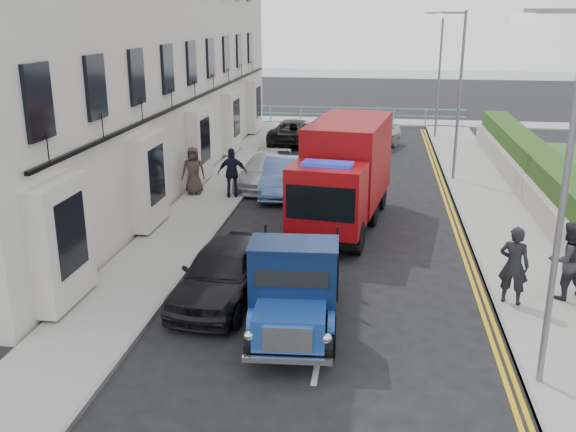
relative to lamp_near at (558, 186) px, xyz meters
The scene contains 22 objects.
ground 6.12m from the lamp_near, 154.42° to the left, with size 120.00×120.00×0.00m, color black.
pavement_west 14.98m from the lamp_near, 130.45° to the left, with size 2.40×38.00×0.12m, color gray.
pavement_east 11.74m from the lamp_near, 84.17° to the left, with size 2.60×38.00×0.12m, color gray.
promenade 31.53m from the lamp_near, 97.67° to the left, with size 30.00×2.50×0.12m, color gray.
sea_plane 62.27m from the lamp_near, 93.85° to the left, with size 120.00×120.00×0.00m, color slate.
terrace_west 20.52m from the lamp_near, 132.29° to the left, with size 6.31×30.20×14.25m.
garden_east 11.82m from the lamp_near, 74.59° to the left, with size 1.45×28.00×1.75m.
seafront_railing 30.68m from the lamp_near, 97.88° to the left, with size 13.00×0.08×1.11m.
lamp_near is the anchor object (origin of this frame).
lamp_mid 16.00m from the lamp_near, 90.00° to the left, with size 1.23×0.18×7.00m.
lamp_far 26.00m from the lamp_near, 90.00° to the left, with size 1.23×0.18×7.00m.
bedford_lorry 5.81m from the lamp_near, 164.58° to the left, with size 2.15×4.83×2.23m.
red_lorry 10.55m from the lamp_near, 113.96° to the left, with size 3.14×6.87×3.47m.
parked_car_front 8.09m from the lamp_near, 156.12° to the left, with size 1.78×4.42×1.51m, color black.
parked_car_mid 15.06m from the lamp_near, 117.46° to the left, with size 1.48×4.25×1.40m, color #587DBC.
parked_car_rear 16.42m from the lamp_near, 118.94° to the left, with size 1.74×4.27×1.24m, color silver.
seafront_car_left 24.88m from the lamp_near, 108.14° to the left, with size 2.25×4.88×1.36m, color black.
seafront_car_right 22.87m from the lamp_near, 98.82° to the left, with size 1.83×4.56×1.55m, color #BCBAC0.
pedestrian_east_near 4.60m from the lamp_near, 86.42° to the left, with size 0.71×0.47×1.95m, color black.
pedestrian_east_far 5.20m from the lamp_near, 68.82° to the left, with size 0.96×0.75×1.98m, color #2D2932.
pedestrian_west_near 14.94m from the lamp_near, 125.84° to the left, with size 1.12×0.46×1.90m, color black.
pedestrian_west_far 16.10m from the lamp_near, 130.02° to the left, with size 0.91×0.59×1.86m, color #3B2F2A.
Camera 1 is at (1.02, -13.37, 6.86)m, focal length 40.00 mm.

